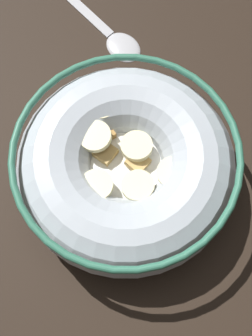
% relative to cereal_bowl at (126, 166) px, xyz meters
% --- Properties ---
extents(ground_plane, '(0.96, 0.96, 0.02)m').
position_rel_cereal_bowl_xyz_m(ground_plane, '(0.00, -0.00, -0.04)').
color(ground_plane, black).
extents(cereal_bowl, '(0.19, 0.19, 0.06)m').
position_rel_cereal_bowl_xyz_m(cereal_bowl, '(0.00, 0.00, 0.00)').
color(cereal_bowl, '#B2BCC6').
rests_on(cereal_bowl, ground_plane).
extents(spoon, '(0.10, 0.13, 0.01)m').
position_rel_cereal_bowl_xyz_m(spoon, '(-0.00, 0.16, -0.03)').
color(spoon, '#B7B7BC').
rests_on(spoon, ground_plane).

